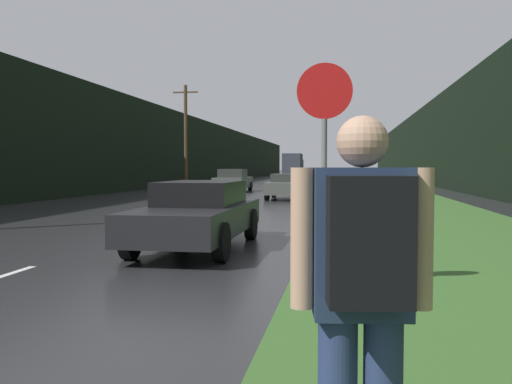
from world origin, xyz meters
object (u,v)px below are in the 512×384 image
Objects in this scene: hitchhiker_with_backpack at (362,292)px; car_oncoming at (233,181)px; delivery_truck at (293,166)px; car_passing_far at (287,186)px; stop_sign at (324,152)px; car_passing_near at (199,214)px.

hitchhiker_with_backpack is 0.42× the size of car_oncoming.
delivery_truck is (-0.00, 42.18, 1.07)m from car_oncoming.
delivery_truck is (-4.24, 49.38, 1.15)m from car_passing_far.
hitchhiker_with_backpack is 0.25× the size of delivery_truck.
car_passing_far is 49.57m from delivery_truck.
stop_sign is 4.50m from hitchhiker_with_backpack.
car_passing_near is (-2.62, 3.58, -1.12)m from stop_sign.
car_passing_near is 16.82m from car_passing_far.
hitchhiker_with_backpack reaches higher than car_passing_far.
delivery_truck is at bearing -86.33° from car_passing_near.
delivery_truck reaches higher than car_oncoming.
delivery_truck reaches higher than car_passing_near.
hitchhiker_with_backpack is 74.56m from delivery_truck.
stop_sign is 0.67× the size of car_oncoming.
delivery_truck is at bearing 88.32° from hitchhiker_with_backpack.
delivery_truck reaches higher than car_passing_far.
delivery_truck is (-4.24, 66.19, 1.12)m from car_passing_near.
car_passing_near is at bearing -86.33° from delivery_truck.
hitchhiker_with_backpack is 8.55m from car_passing_near.
hitchhiker_with_backpack is 32.82m from car_oncoming.
stop_sign is 0.67× the size of car_passing_far.
car_oncoming reaches higher than car_passing_near.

